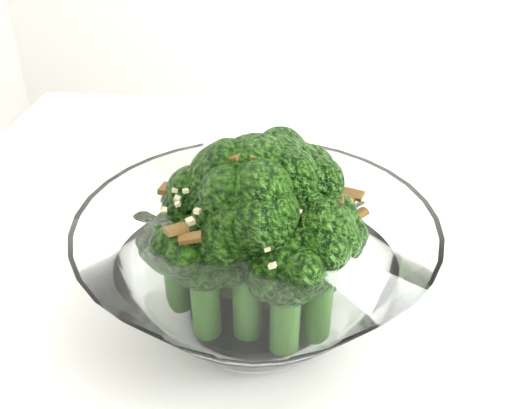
# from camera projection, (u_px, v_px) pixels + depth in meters

# --- Properties ---
(broccoli_dish) EXTENTS (0.25, 0.25, 0.16)m
(broccoli_dish) POSITION_uv_depth(u_px,v_px,m) (257.00, 256.00, 0.41)
(broccoli_dish) COLOR white
(broccoli_dish) RESTS_ON table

